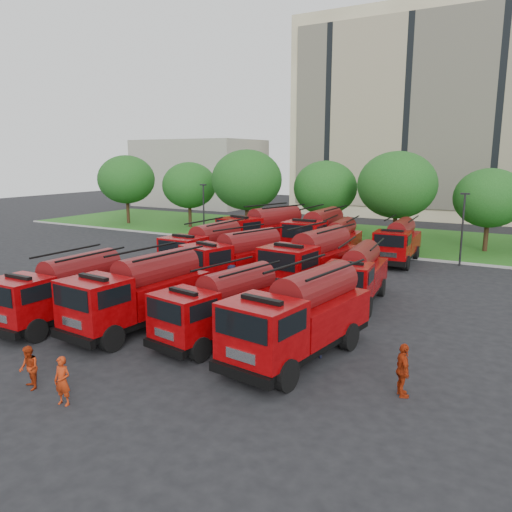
% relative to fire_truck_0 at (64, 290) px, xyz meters
% --- Properties ---
extents(ground, '(140.00, 140.00, 0.00)m').
position_rel_fire_truck_0_xyz_m(ground, '(2.07, 4.83, -1.53)').
color(ground, black).
rests_on(ground, ground).
extents(lawn, '(70.00, 16.00, 0.12)m').
position_rel_fire_truck_0_xyz_m(lawn, '(2.07, 30.83, -1.47)').
color(lawn, '#245115').
rests_on(lawn, ground).
extents(curb, '(70.00, 0.30, 0.14)m').
position_rel_fire_truck_0_xyz_m(curb, '(2.07, 22.73, -1.46)').
color(curb, gray).
rests_on(curb, ground).
extents(apartment_building, '(30.00, 14.18, 25.00)m').
position_rel_fire_truck_0_xyz_m(apartment_building, '(4.07, 52.77, 10.97)').
color(apartment_building, beige).
rests_on(apartment_building, ground).
extents(side_building, '(18.00, 12.00, 10.00)m').
position_rel_fire_truck_0_xyz_m(side_building, '(-27.93, 48.83, 3.47)').
color(side_building, gray).
rests_on(side_building, ground).
extents(tree_0, '(6.30, 6.30, 7.70)m').
position_rel_fire_truck_0_xyz_m(tree_0, '(-21.93, 26.83, 3.49)').
color(tree_0, '#382314').
rests_on(tree_0, ground).
extents(tree_1, '(5.71, 5.71, 6.98)m').
position_rel_fire_truck_0_xyz_m(tree_1, '(-13.93, 27.83, 3.02)').
color(tree_1, '#382314').
rests_on(tree_1, ground).
extents(tree_2, '(6.72, 6.72, 8.22)m').
position_rel_fire_truck_0_xyz_m(tree_2, '(-5.93, 26.33, 3.83)').
color(tree_2, '#382314').
rests_on(tree_2, ground).
extents(tree_3, '(5.88, 5.88, 7.19)m').
position_rel_fire_truck_0_xyz_m(tree_3, '(1.07, 28.83, 3.16)').
color(tree_3, '#382314').
rests_on(tree_3, ground).
extents(tree_4, '(6.55, 6.55, 8.01)m').
position_rel_fire_truck_0_xyz_m(tree_4, '(8.07, 27.33, 3.69)').
color(tree_4, '#382314').
rests_on(tree_4, ground).
extents(tree_5, '(5.46, 5.46, 6.68)m').
position_rel_fire_truck_0_xyz_m(tree_5, '(15.07, 28.33, 2.82)').
color(tree_5, '#382314').
rests_on(tree_5, ground).
extents(lamp_post_0, '(0.60, 0.25, 5.11)m').
position_rel_fire_truck_0_xyz_m(lamp_post_0, '(-7.93, 22.03, 1.37)').
color(lamp_post_0, black).
rests_on(lamp_post_0, ground).
extents(lamp_post_1, '(0.60, 0.25, 5.11)m').
position_rel_fire_truck_0_xyz_m(lamp_post_1, '(14.07, 22.03, 1.37)').
color(lamp_post_1, black).
rests_on(lamp_post_1, ground).
extents(fire_truck_0, '(2.50, 6.69, 3.04)m').
position_rel_fire_truck_0_xyz_m(fire_truck_0, '(0.00, 0.00, 0.00)').
color(fire_truck_0, black).
rests_on(fire_truck_0, ground).
extents(fire_truck_1, '(3.06, 7.30, 3.25)m').
position_rel_fire_truck_0_xyz_m(fire_truck_1, '(3.59, 1.12, 0.11)').
color(fire_truck_1, black).
rests_on(fire_truck_1, ground).
extents(fire_truck_2, '(3.19, 6.63, 2.90)m').
position_rel_fire_truck_0_xyz_m(fire_truck_2, '(7.51, 1.80, -0.07)').
color(fire_truck_2, black).
rests_on(fire_truck_2, ground).
extents(fire_truck_3, '(3.43, 7.51, 3.30)m').
position_rel_fire_truck_0_xyz_m(fire_truck_3, '(11.19, 1.60, 0.13)').
color(fire_truck_3, black).
rests_on(fire_truck_3, ground).
extents(fire_truck_4, '(2.66, 7.06, 3.20)m').
position_rel_fire_truck_0_xyz_m(fire_truck_4, '(-0.20, 11.51, 0.08)').
color(fire_truck_4, black).
rests_on(fire_truck_4, ground).
extents(fire_truck_5, '(4.10, 7.31, 3.16)m').
position_rel_fire_truck_0_xyz_m(fire_truck_5, '(3.15, 9.93, 0.06)').
color(fire_truck_5, black).
rests_on(fire_truck_5, ground).
extents(fire_truck_6, '(3.35, 7.79, 3.45)m').
position_rel_fire_truck_0_xyz_m(fire_truck_6, '(7.63, 10.84, 0.21)').
color(fire_truck_6, black).
rests_on(fire_truck_6, ground).
extents(fire_truck_7, '(2.95, 6.63, 2.92)m').
position_rel_fire_truck_0_xyz_m(fire_truck_7, '(10.65, 9.87, -0.06)').
color(fire_truck_7, black).
rests_on(fire_truck_7, ground).
extents(fire_truck_8, '(4.76, 8.36, 3.61)m').
position_rel_fire_truck_0_xyz_m(fire_truck_8, '(-0.14, 19.30, 0.29)').
color(fire_truck_8, black).
rests_on(fire_truck_8, ground).
extents(fire_truck_9, '(3.03, 7.92, 3.57)m').
position_rel_fire_truck_0_xyz_m(fire_truck_9, '(4.07, 20.09, 0.27)').
color(fire_truck_9, black).
rests_on(fire_truck_9, ground).
extents(fire_truck_10, '(3.04, 6.82, 3.01)m').
position_rel_fire_truck_0_xyz_m(fire_truck_10, '(6.13, 19.03, -0.02)').
color(fire_truck_10, black).
rests_on(fire_truck_10, ground).
extents(fire_truck_11, '(2.77, 6.79, 3.03)m').
position_rel_fire_truck_0_xyz_m(fire_truck_11, '(9.95, 21.03, -0.00)').
color(fire_truck_11, black).
rests_on(fire_truck_11, ground).
extents(firefighter_0, '(0.63, 0.50, 1.56)m').
position_rel_fire_truck_0_xyz_m(firefighter_0, '(6.42, -5.40, -1.53)').
color(firefighter_0, '#97260B').
rests_on(firefighter_0, ground).
extents(firefighter_1, '(0.81, 0.64, 1.47)m').
position_rel_fire_truck_0_xyz_m(firefighter_1, '(4.59, -5.24, -1.53)').
color(firefighter_1, '#97260B').
rests_on(firefighter_1, ground).
extents(firefighter_2, '(1.03, 1.19, 1.77)m').
position_rel_fire_truck_0_xyz_m(firefighter_2, '(15.37, 0.36, -1.53)').
color(firefighter_2, '#97260B').
rests_on(firefighter_2, ground).
extents(firefighter_3, '(1.38, 1.33, 1.96)m').
position_rel_fire_truck_0_xyz_m(firefighter_3, '(11.77, 1.92, -1.53)').
color(firefighter_3, black).
rests_on(firefighter_3, ground).
extents(firefighter_4, '(1.04, 1.08, 1.86)m').
position_rel_fire_truck_0_xyz_m(firefighter_4, '(4.58, 7.15, -1.53)').
color(firefighter_4, black).
rests_on(firefighter_4, ground).
extents(firefighter_5, '(1.44, 0.80, 1.47)m').
position_rel_fire_truck_0_xyz_m(firefighter_5, '(9.59, 9.33, -1.53)').
color(firefighter_5, '#97260B').
rests_on(firefighter_5, ground).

